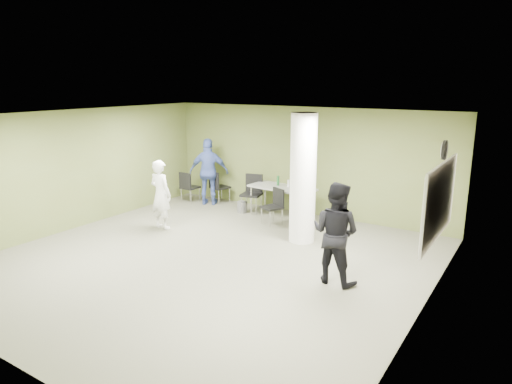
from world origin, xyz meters
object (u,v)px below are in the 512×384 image
Objects in this scene: folding_table at (282,189)px; woman_white at (161,195)px; man_blue at (209,172)px; man_black at (335,233)px; chair_back_left at (188,185)px.

woman_white is at bearing -125.11° from folding_table.
woman_white is at bearing 73.69° from man_blue.
man_black is 5.84m from man_blue.
man_blue is at bearing -175.00° from folding_table.
man_blue is (-2.39, 0.04, 0.18)m from folding_table.
folding_table is 0.99× the size of man_black.
man_blue is (-5.06, 2.91, 0.05)m from man_black.
chair_back_left is 0.50× the size of man_black.
folding_table is 3.04m from woman_white.
chair_back_left is 6.30m from man_black.
folding_table is 1.97× the size of chair_back_left.
man_black is (5.67, -2.70, 0.37)m from chair_back_left.
man_blue is at bearing -160.16° from chair_back_left.
chair_back_left is at bearing -7.39° from man_blue.
chair_back_left is (-3.00, -0.16, -0.24)m from folding_table.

